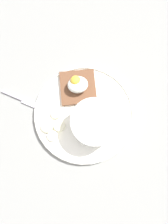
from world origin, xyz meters
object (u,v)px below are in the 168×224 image
(oatmeal_bowl, at_px, (94,123))
(banana_slice_back, at_px, (56,113))
(banana_slice_front, at_px, (60,126))
(toast_slice, at_px, (78,87))
(banana_slice_left, at_px, (47,126))
(knife, at_px, (23,100))
(poached_egg, at_px, (77,84))
(banana_slice_right, at_px, (53,136))

(oatmeal_bowl, height_order, banana_slice_back, oatmeal_bowl)
(banana_slice_front, xyz_separation_m, banana_slice_back, (0.00, -0.04, 0.00))
(toast_slice, relative_size, banana_slice_front, 3.24)
(oatmeal_bowl, height_order, banana_slice_left, oatmeal_bowl)
(toast_slice, height_order, knife, toast_slice)
(knife, bearing_deg, poached_egg, -175.31)
(banana_slice_front, height_order, banana_slice_right, banana_slice_right)
(banana_slice_front, distance_m, banana_slice_right, 0.03)
(banana_slice_back, xyz_separation_m, knife, (0.09, -0.05, -0.01))
(banana_slice_front, relative_size, banana_slice_right, 1.04)
(banana_slice_front, xyz_separation_m, knife, (0.09, -0.09, -0.01))
(oatmeal_bowl, relative_size, banana_slice_front, 3.86)
(banana_slice_left, relative_size, banana_slice_back, 1.26)
(knife, bearing_deg, banana_slice_front, 136.55)
(banana_slice_front, bearing_deg, banana_slice_left, -4.34)
(oatmeal_bowl, relative_size, banana_slice_left, 2.71)
(banana_slice_back, distance_m, banana_slice_right, 0.06)
(oatmeal_bowl, height_order, banana_slice_right, oatmeal_bowl)
(oatmeal_bowl, relative_size, banana_slice_back, 3.43)
(poached_egg, xyz_separation_m, banana_slice_front, (0.06, 0.10, -0.03))
(banana_slice_right, distance_m, knife, 0.14)
(banana_slice_left, bearing_deg, banana_slice_front, 175.66)
(banana_slice_right, relative_size, knife, 0.25)
(toast_slice, distance_m, banana_slice_back, 0.09)
(banana_slice_back, bearing_deg, knife, -30.62)
(poached_egg, distance_m, banana_slice_left, 0.14)
(oatmeal_bowl, distance_m, poached_egg, 0.12)
(oatmeal_bowl, relative_size, toast_slice, 1.19)
(banana_slice_left, bearing_deg, banana_slice_back, -129.76)
(poached_egg, relative_size, banana_slice_back, 1.56)
(toast_slice, bearing_deg, banana_slice_front, 57.40)
(knife, bearing_deg, banana_slice_right, 122.91)
(banana_slice_front, relative_size, knife, 0.26)
(banana_slice_right, bearing_deg, banana_slice_back, -105.31)
(toast_slice, distance_m, banana_slice_front, 0.12)
(toast_slice, relative_size, poached_egg, 1.84)
(poached_egg, xyz_separation_m, banana_slice_back, (0.07, 0.07, -0.02))
(toast_slice, relative_size, banana_slice_right, 3.37)
(banana_slice_front, bearing_deg, knife, -43.45)
(banana_slice_left, bearing_deg, oatmeal_bowl, 173.75)
(banana_slice_back, bearing_deg, banana_slice_right, 74.69)
(toast_slice, xyz_separation_m, banana_slice_right, (0.08, 0.12, -0.00))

